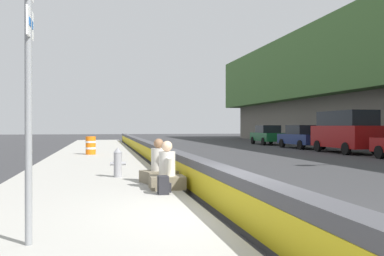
{
  "coord_description": "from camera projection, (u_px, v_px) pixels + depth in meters",
  "views": [
    {
      "loc": [
        -6.96,
        2.28,
        1.64
      ],
      "look_at": [
        7.17,
        -0.74,
        1.58
      ],
      "focal_mm": 39.55,
      "sensor_mm": 36.0,
      "label": 1
    }
  ],
  "objects": [
    {
      "name": "route_sign_post",
      "position": [
        29.0,
        81.0,
        5.33
      ],
      "size": [
        0.44,
        0.09,
        3.6
      ],
      "color": "gray",
      "rests_on": "sidewalk_strip"
    },
    {
      "name": "parked_car_midline",
      "position": [
        302.0,
        137.0,
        31.04
      ],
      "size": [
        4.55,
        2.05,
        1.71
      ],
      "color": "navy",
      "rests_on": "ground_plane"
    },
    {
      "name": "construction_barrel",
      "position": [
        91.0,
        145.0,
        22.3
      ],
      "size": [
        0.54,
        0.54,
        0.95
      ],
      "color": "orange",
      "rests_on": "sidewalk_strip"
    },
    {
      "name": "jersey_barrier",
      "position": [
        237.0,
        197.0,
        7.28
      ],
      "size": [
        76.0,
        0.45,
        0.85
      ],
      "color": "#47474C",
      "rests_on": "ground_plane"
    },
    {
      "name": "backpack",
      "position": [
        164.0,
        185.0,
        9.32
      ],
      "size": [
        0.32,
        0.28,
        0.4
      ],
      "color": "#232328",
      "rests_on": "sidewalk_strip"
    },
    {
      "name": "seated_person_middle",
      "position": [
        159.0,
        169.0,
        11.23
      ],
      "size": [
        0.93,
        1.01,
        1.17
      ],
      "color": "#706651",
      "rests_on": "sidewalk_strip"
    },
    {
      "name": "sidewalk_strip",
      "position": [
        78.0,
        225.0,
        6.73
      ],
      "size": [
        80.0,
        4.4,
        0.14
      ],
      "primitive_type": "cube",
      "color": "#A8A59E",
      "rests_on": "ground_plane"
    },
    {
      "name": "ground_plane",
      "position": [
        237.0,
        221.0,
        7.29
      ],
      "size": [
        160.0,
        160.0,
        0.0
      ],
      "primitive_type": "plane",
      "color": "#353538",
      "rests_on": "ground"
    },
    {
      "name": "parked_car_far",
      "position": [
        268.0,
        135.0,
        37.42
      ],
      "size": [
        4.56,
        2.07,
        1.71
      ],
      "color": "#145128",
      "rests_on": "ground_plane"
    },
    {
      "name": "fire_hydrant",
      "position": [
        118.0,
        162.0,
        12.42
      ],
      "size": [
        0.26,
        0.46,
        0.88
      ],
      "color": "gray",
      "rests_on": "sidewalk_strip"
    },
    {
      "name": "seated_person_foreground",
      "position": [
        167.0,
        174.0,
        10.12
      ],
      "size": [
        0.73,
        0.83,
        1.15
      ],
      "color": "#706651",
      "rests_on": "sidewalk_strip"
    },
    {
      "name": "parked_car_fourth",
      "position": [
        346.0,
        131.0,
        25.58
      ],
      "size": [
        5.13,
        2.16,
        2.56
      ],
      "color": "maroon",
      "rests_on": "ground_plane"
    }
  ]
}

